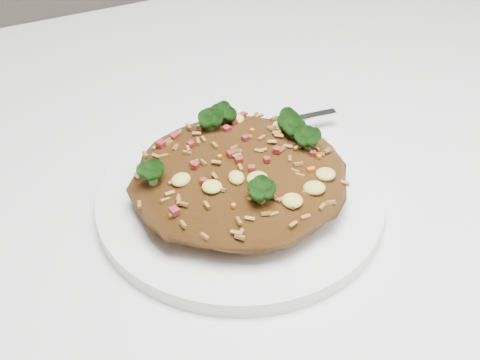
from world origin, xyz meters
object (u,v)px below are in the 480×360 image
object	(u,v)px
fried_rice	(240,169)
fork	(266,125)
dining_table	(177,279)
plate	(240,200)

from	to	relation	value
fried_rice	fork	world-z (taller)	fried_rice
dining_table	fork	bearing A→B (deg)	25.58
plate	fried_rice	distance (m)	0.03
plate	fried_rice	world-z (taller)	fried_rice
dining_table	fried_rice	distance (m)	0.14
plate	fried_rice	bearing A→B (deg)	46.95
dining_table	fried_rice	size ratio (longest dim) A/B	6.58
dining_table	fork	xyz separation A→B (m)	(0.12, 0.06, 0.11)
fried_rice	fork	bearing A→B (deg)	51.64
fried_rice	fork	distance (m)	0.10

